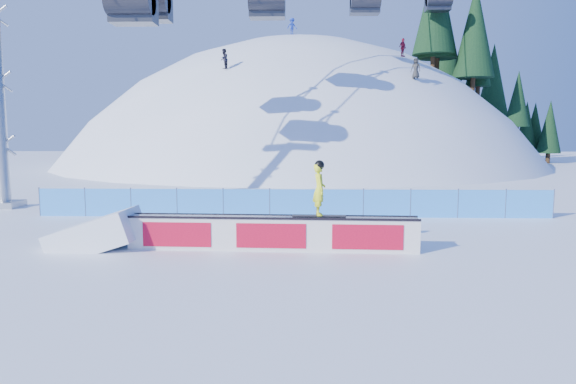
{
  "coord_description": "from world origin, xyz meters",
  "views": [
    {
      "loc": [
        0.39,
        -17.22,
        3.62
      ],
      "look_at": [
        -0.11,
        0.79,
        1.52
      ],
      "focal_mm": 32.0,
      "sensor_mm": 36.0,
      "label": 1
    }
  ],
  "objects": [
    {
      "name": "rail_box",
      "position": [
        -0.54,
        -1.69,
        0.53
      ],
      "size": [
        8.96,
        0.98,
        1.07
      ],
      "rotation": [
        0.0,
        0.0,
        -0.04
      ],
      "color": "silver",
      "rests_on": "ground"
    },
    {
      "name": "distant_skiers",
      "position": [
        2.2,
        30.42,
        11.35
      ],
      "size": [
        16.61,
        12.13,
        7.18
      ],
      "color": "black",
      "rests_on": "ground"
    },
    {
      "name": "ground",
      "position": [
        0.0,
        0.0,
        0.0
      ],
      "size": [
        160.0,
        160.0,
        0.0
      ],
      "primitive_type": "plane",
      "color": "white",
      "rests_on": "ground"
    },
    {
      "name": "treeline",
      "position": [
        22.16,
        43.09,
        9.93
      ],
      "size": [
        18.74,
        12.42,
        20.26
      ],
      "color": "#372416",
      "rests_on": "ground"
    },
    {
      "name": "snow_ramp",
      "position": [
        -6.12,
        -1.47,
        0.0
      ],
      "size": [
        2.86,
        1.86,
        1.74
      ],
      "primitive_type": null,
      "rotation": [
        0.0,
        -0.31,
        -0.04
      ],
      "color": "white",
      "rests_on": "ground"
    },
    {
      "name": "safety_fence",
      "position": [
        0.0,
        4.5,
        0.6
      ],
      "size": [
        22.05,
        0.05,
        1.3
      ],
      "color": "#3391F8",
      "rests_on": "ground"
    },
    {
      "name": "snow_hill",
      "position": [
        0.0,
        42.0,
        -18.0
      ],
      "size": [
        64.0,
        64.0,
        64.0
      ],
      "color": "white",
      "rests_on": "ground"
    },
    {
      "name": "snowboarder",
      "position": [
        0.91,
        -1.75,
        1.91
      ],
      "size": [
        1.65,
        0.62,
        1.71
      ],
      "rotation": [
        0.0,
        0.0,
        1.69
      ],
      "color": "black",
      "rests_on": "rail_box"
    }
  ]
}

